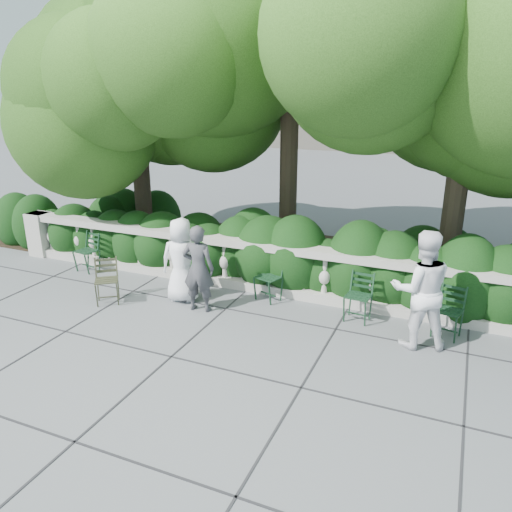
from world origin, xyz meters
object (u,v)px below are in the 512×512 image
at_px(chair_c, 263,302).
at_px(person_casual_man, 421,290).
at_px(chair_e, 354,324).
at_px(chair_b, 186,290).
at_px(person_woman_grey, 198,269).
at_px(chair_weathered, 108,306).
at_px(person_businessman, 182,260).
at_px(chair_a, 83,273).
at_px(chair_d, 442,340).

xyz_separation_m(chair_c, person_casual_man, (2.74, -0.53, 0.91)).
bearing_deg(person_casual_man, chair_e, -36.33).
height_order(chair_b, person_woman_grey, person_woman_grey).
height_order(chair_e, chair_weathered, same).
distance_m(chair_b, chair_c, 1.59).
relative_size(person_woman_grey, person_casual_man, 0.85).
bearing_deg(person_businessman, chair_a, -23.68).
bearing_deg(chair_c, chair_weathered, -134.28).
height_order(person_woman_grey, person_casual_man, person_casual_man).
bearing_deg(chair_c, person_woman_grey, -122.30).
distance_m(chair_c, chair_e, 1.74).
xyz_separation_m(chair_c, chair_weathered, (-2.50, -1.26, 0.00)).
distance_m(chair_b, person_businessman, 0.90).
bearing_deg(chair_b, chair_weathered, -133.47).
distance_m(chair_weathered, person_casual_man, 5.37).
distance_m(chair_d, person_casual_man, 1.04).
height_order(chair_c, chair_d, same).
relative_size(chair_b, chair_e, 1.00).
distance_m(chair_a, person_businessman, 2.82).
bearing_deg(chair_d, chair_b, -168.88).
bearing_deg(person_businessman, person_casual_man, 163.47).
distance_m(chair_d, person_businessman, 4.59).
relative_size(chair_a, person_woman_grey, 0.54).
xyz_separation_m(chair_b, person_woman_grey, (0.67, -0.65, 0.78)).
bearing_deg(person_woman_grey, chair_d, 178.91).
relative_size(chair_d, chair_e, 1.00).
relative_size(chair_d, person_casual_man, 0.46).
relative_size(chair_e, person_casual_man, 0.46).
bearing_deg(chair_a, person_businessman, 1.04).
bearing_deg(chair_d, chair_e, -167.56).
relative_size(chair_b, person_businessman, 0.54).
relative_size(chair_c, person_woman_grey, 0.54).
distance_m(chair_c, person_casual_man, 2.94).
bearing_deg(chair_b, person_businessman, -70.00).
distance_m(chair_a, chair_e, 5.81).
bearing_deg(chair_e, chair_a, -176.16).
relative_size(chair_weathered, person_businessman, 0.54).
height_order(chair_weathered, person_casual_man, person_casual_man).
bearing_deg(chair_e, person_woman_grey, -164.05).
height_order(chair_c, person_woman_grey, person_woman_grey).
bearing_deg(chair_weathered, chair_d, -24.96).
xyz_separation_m(chair_b, chair_d, (4.71, -0.13, 0.00)).
xyz_separation_m(chair_d, person_woman_grey, (-4.03, -0.52, 0.78)).
height_order(chair_d, chair_weathered, same).
distance_m(chair_a, chair_c, 4.08).
relative_size(chair_c, person_casual_man, 0.46).
distance_m(chair_e, person_woman_grey, 2.80).
distance_m(chair_b, person_woman_grey, 1.21).
xyz_separation_m(chair_e, chair_weathered, (-4.23, -1.05, 0.00)).
xyz_separation_m(chair_b, chair_weathered, (-0.92, -1.17, 0.00)).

